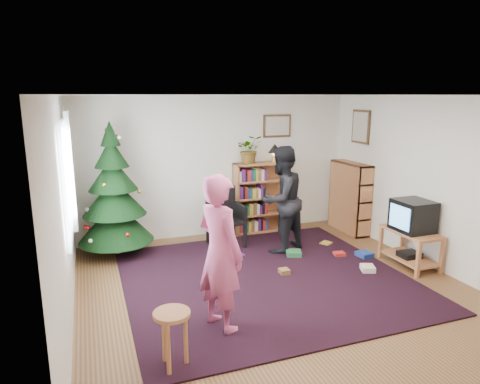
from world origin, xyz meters
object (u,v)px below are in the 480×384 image
object	(u,v)px
picture_back	(277,126)
potted_plant	(250,149)
tv_stand	(410,245)
christmas_tree	(114,201)
person_by_chair	(281,200)
picture_right	(361,127)
stool	(172,325)
bookshelf_right	(350,196)
person_standing	(220,253)
bookshelf_back	(259,197)
crt_tv	(413,216)
table_lamp	(275,150)
armchair	(224,214)

from	to	relation	value
picture_back	potted_plant	world-z (taller)	picture_back
tv_stand	potted_plant	size ratio (longest dim) A/B	1.71
christmas_tree	person_by_chair	world-z (taller)	christmas_tree
picture_right	tv_stand	distance (m)	2.40
potted_plant	stool	bearing A→B (deg)	-120.92
bookshelf_right	person_standing	world-z (taller)	person_standing
bookshelf_back	crt_tv	distance (m)	2.76
picture_right	table_lamp	xyz separation A→B (m)	(-1.42, 0.59, -0.42)
crt_tv	person_standing	distance (m)	3.26
bookshelf_right	person_by_chair	xyz separation A→B (m)	(-1.67, -0.54, 0.20)
picture_back	person_by_chair	distance (m)	1.72
picture_back	picture_right	size ratio (longest dim) A/B	0.92
tv_stand	armchair	xyz separation A→B (m)	(-2.32, 1.85, 0.21)
picture_right	table_lamp	world-z (taller)	picture_right
bookshelf_back	person_standing	bearing A→B (deg)	-119.38
armchair	person_standing	bearing A→B (deg)	-113.55
bookshelf_right	table_lamp	size ratio (longest dim) A/B	3.87
picture_back	person_standing	xyz separation A→B (m)	(-2.11, -3.18, -1.09)
christmas_tree	tv_stand	xyz separation A→B (m)	(4.08, -2.00, -0.56)
crt_tv	person_standing	size ratio (longest dim) A/B	0.30
tv_stand	table_lamp	distance (m)	2.88
christmas_tree	picture_back	bearing A→B (deg)	9.03
picture_right	potted_plant	xyz separation A→B (m)	(-1.92, 0.59, -0.40)
person_by_chair	picture_right	bearing A→B (deg)	171.38
christmas_tree	crt_tv	xyz separation A→B (m)	(4.08, -2.00, -0.11)
christmas_tree	person_by_chair	xyz separation A→B (m)	(2.53, -0.77, -0.02)
crt_tv	armchair	size ratio (longest dim) A/B	0.53
bookshelf_back	armchair	bearing A→B (deg)	-149.82
armchair	christmas_tree	bearing A→B (deg)	170.37
picture_back	christmas_tree	bearing A→B (deg)	-170.97
person_by_chair	potted_plant	world-z (taller)	potted_plant
picture_right	christmas_tree	world-z (taller)	picture_right
picture_back	bookshelf_back	distance (m)	1.35
stool	table_lamp	xyz separation A→B (m)	(2.65, 3.59, 1.08)
christmas_tree	bookshelf_back	distance (m)	2.64
picture_back	picture_right	bearing A→B (deg)	-28.69
picture_right	christmas_tree	xyz separation A→B (m)	(-4.33, 0.25, -1.06)
crt_tv	potted_plant	xyz separation A→B (m)	(-1.67, 2.34, 0.77)
tv_stand	person_standing	world-z (taller)	person_standing
bookshelf_right	tv_stand	distance (m)	1.81
christmas_tree	armchair	world-z (taller)	christmas_tree
picture_back	stool	xyz separation A→B (m)	(-2.75, -3.72, -1.51)
table_lamp	tv_stand	bearing A→B (deg)	-63.47
picture_back	person_by_chair	xyz separation A→B (m)	(-0.48, -1.25, -1.09)
picture_right	stool	xyz separation A→B (m)	(-4.07, -3.00, -1.51)
stool	person_standing	bearing A→B (deg)	40.57
bookshelf_back	tv_stand	world-z (taller)	bookshelf_back
christmas_tree	armchair	bearing A→B (deg)	-4.86
picture_back	person_by_chair	size ratio (longest dim) A/B	0.32
tv_stand	bookshelf_right	bearing A→B (deg)	86.13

